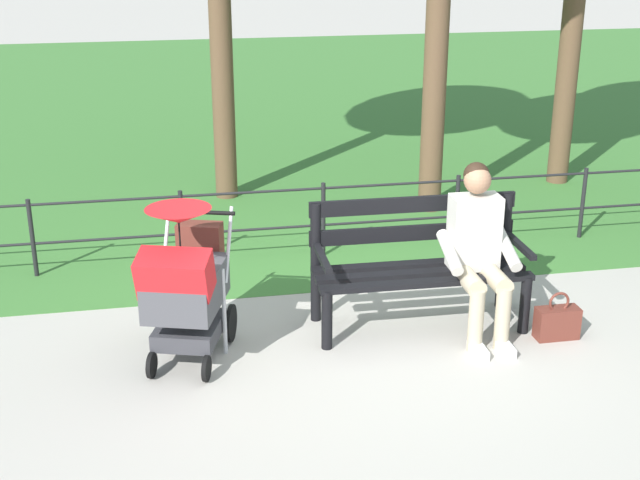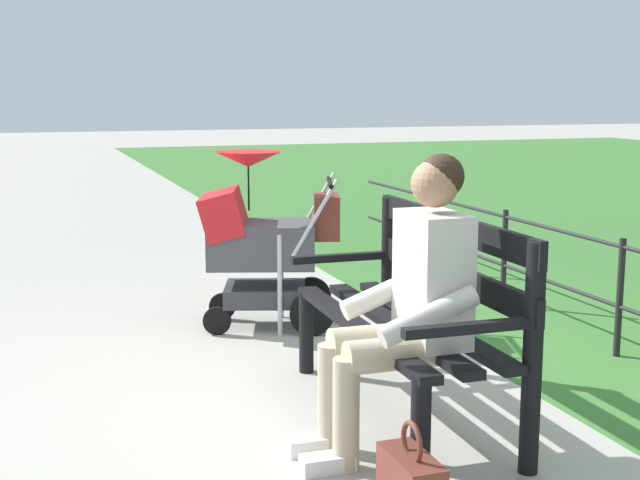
{
  "view_description": "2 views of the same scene",
  "coord_description": "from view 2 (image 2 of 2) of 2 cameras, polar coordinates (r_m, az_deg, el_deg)",
  "views": [
    {
      "loc": [
        1.44,
        5.7,
        2.95
      ],
      "look_at": [
        0.35,
        0.04,
        0.79
      ],
      "focal_mm": 48.74,
      "sensor_mm": 36.0,
      "label": 1
    },
    {
      "loc": [
        -4.04,
        1.61,
        1.53
      ],
      "look_at": [
        0.64,
        -0.0,
        0.68
      ],
      "focal_mm": 48.79,
      "sensor_mm": 36.0,
      "label": 2
    }
  ],
  "objects": [
    {
      "name": "ground_plane",
      "position": [
        4.61,
        2.61,
        -9.6
      ],
      "size": [
        60.0,
        60.0,
        0.0
      ],
      "primitive_type": "plane",
      "color": "#ADA89E"
    },
    {
      "name": "park_bench",
      "position": [
        4.13,
        6.36,
        -4.35
      ],
      "size": [
        1.61,
        0.63,
        0.96
      ],
      "color": "black",
      "rests_on": "ground"
    },
    {
      "name": "person_on_bench",
      "position": [
        3.66,
        5.85,
        -3.74
      ],
      "size": [
        0.54,
        0.74,
        1.28
      ],
      "color": "tan",
      "rests_on": "ground"
    },
    {
      "name": "stroller",
      "position": [
        5.62,
        -3.91,
        0.17
      ],
      "size": [
        0.73,
        0.99,
        1.15
      ],
      "color": "black",
      "rests_on": "ground"
    }
  ]
}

